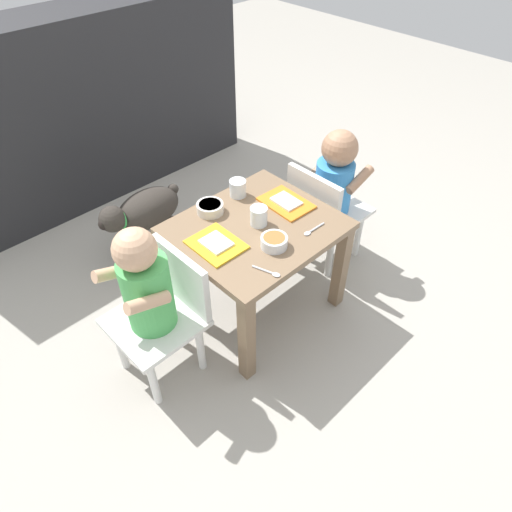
{
  "coord_description": "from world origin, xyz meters",
  "views": [
    {
      "loc": [
        -0.89,
        -0.93,
        1.45
      ],
      "look_at": [
        0.0,
        0.0,
        0.27
      ],
      "focal_mm": 32.46,
      "sensor_mm": 36.0,
      "label": 1
    }
  ],
  "objects": [
    {
      "name": "cereal_bowl_left_side",
      "position": [
        -0.07,
        0.17,
        0.44
      ],
      "size": [
        0.1,
        0.1,
        0.04
      ],
      "color": "silver",
      "rests_on": "dining_table"
    },
    {
      "name": "kitchen_cabinet_back",
      "position": [
        0.0,
        1.23,
        0.45
      ],
      "size": [
        1.72,
        0.32,
        0.9
      ],
      "primitive_type": "cube",
      "color": "#232326",
      "rests_on": "ground"
    },
    {
      "name": "spoon_by_right_tray",
      "position": [
        0.12,
        -0.16,
        0.43
      ],
      "size": [
        0.1,
        0.02,
        0.01
      ],
      "color": "silver",
      "rests_on": "dining_table"
    },
    {
      "name": "water_cup_left",
      "position": [
        0.01,
        0.0,
        0.45
      ],
      "size": [
        0.06,
        0.06,
        0.07
      ],
      "color": "white",
      "rests_on": "dining_table"
    },
    {
      "name": "food_tray_left",
      "position": [
        -0.17,
        0.02,
        0.43
      ],
      "size": [
        0.15,
        0.18,
        0.02
      ],
      "color": "gold",
      "rests_on": "dining_table"
    },
    {
      "name": "dining_table",
      "position": [
        0.0,
        0.0,
        0.35
      ],
      "size": [
        0.56,
        0.49,
        0.42
      ],
      "color": "#7A6047",
      "rests_on": "ground"
    },
    {
      "name": "spoon_by_left_tray",
      "position": [
        -0.14,
        -0.2,
        0.43
      ],
      "size": [
        0.04,
        0.1,
        0.01
      ],
      "color": "silver",
      "rests_on": "dining_table"
    },
    {
      "name": "dog",
      "position": [
        -0.11,
        0.61,
        0.21
      ],
      "size": [
        0.41,
        0.2,
        0.31
      ],
      "color": "#332D28",
      "rests_on": "ground"
    },
    {
      "name": "water_cup_right",
      "position": [
        0.08,
        0.18,
        0.45
      ],
      "size": [
        0.06,
        0.06,
        0.06
      ],
      "color": "white",
      "rests_on": "dining_table"
    },
    {
      "name": "seated_child_right",
      "position": [
        0.44,
        0.01,
        0.39
      ],
      "size": [
        0.28,
        0.28,
        0.62
      ],
      "color": "silver",
      "rests_on": "ground"
    },
    {
      "name": "food_tray_right",
      "position": [
        0.17,
        0.02,
        0.43
      ],
      "size": [
        0.14,
        0.2,
        0.02
      ],
      "color": "orange",
      "rests_on": "dining_table"
    },
    {
      "name": "veggie_bowl_near",
      "position": [
        -0.03,
        -0.12,
        0.44
      ],
      "size": [
        0.09,
        0.09,
        0.04
      ],
      "color": "white",
      "rests_on": "dining_table"
    },
    {
      "name": "seated_child_left",
      "position": [
        -0.44,
        0.02,
        0.39
      ],
      "size": [
        0.28,
        0.28,
        0.65
      ],
      "color": "silver",
      "rests_on": "ground"
    },
    {
      "name": "ground_plane",
      "position": [
        0.0,
        0.0,
        0.0
      ],
      "size": [
        7.0,
        7.0,
        0.0
      ],
      "primitive_type": "plane",
      "color": "#9E998E"
    }
  ]
}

